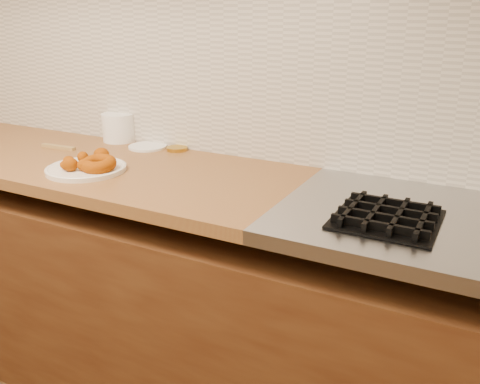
# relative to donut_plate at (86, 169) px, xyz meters

# --- Properties ---
(wall_back) EXTENTS (4.00, 0.02, 2.70)m
(wall_back) POSITION_rel_donut_plate_xyz_m (0.20, 0.43, 0.44)
(wall_back) COLOR #BEB294
(wall_back) RESTS_ON ground
(base_cabinet) EXTENTS (3.60, 0.60, 0.77)m
(base_cabinet) POSITION_rel_donut_plate_xyz_m (0.20, 0.12, -0.52)
(base_cabinet) COLOR #543117
(base_cabinet) RESTS_ON floor
(butcher_block) EXTENTS (2.30, 0.62, 0.04)m
(butcher_block) POSITION_rel_donut_plate_xyz_m (-0.45, 0.12, -0.03)
(butcher_block) COLOR olive
(butcher_block) RESTS_ON base_cabinet
(backsplash) EXTENTS (3.60, 0.02, 0.60)m
(backsplash) POSITION_rel_donut_plate_xyz_m (0.20, 0.41, 0.29)
(backsplash) COLOR beige
(backsplash) RESTS_ON wall_back
(donut_plate) EXTENTS (0.27, 0.27, 0.02)m
(donut_plate) POSITION_rel_donut_plate_xyz_m (0.00, 0.00, 0.00)
(donut_plate) COLOR white
(donut_plate) RESTS_ON butcher_block
(ring_donut) EXTENTS (0.15, 0.16, 0.05)m
(ring_donut) POSITION_rel_donut_plate_xyz_m (0.06, -0.00, 0.03)
(ring_donut) COLOR #984600
(ring_donut) RESTS_ON donut_plate
(fried_dough_chunks) EXTENTS (0.16, 0.21, 0.05)m
(fried_dough_chunks) POSITION_rel_donut_plate_xyz_m (-0.01, 0.00, 0.03)
(fried_dough_chunks) COLOR #984600
(fried_dough_chunks) RESTS_ON donut_plate
(plastic_tub) EXTENTS (0.16, 0.16, 0.11)m
(plastic_tub) POSITION_rel_donut_plate_xyz_m (-0.18, 0.39, 0.05)
(plastic_tub) COLOR white
(plastic_tub) RESTS_ON butcher_block
(tub_lid) EXTENTS (0.16, 0.16, 0.01)m
(tub_lid) POSITION_rel_donut_plate_xyz_m (-0.01, 0.35, -0.00)
(tub_lid) COLOR white
(tub_lid) RESTS_ON butcher_block
(brass_jar_lid) EXTENTS (0.08, 0.08, 0.01)m
(brass_jar_lid) POSITION_rel_donut_plate_xyz_m (0.12, 0.37, -0.00)
(brass_jar_lid) COLOR gold
(brass_jar_lid) RESTS_ON butcher_block
(wooden_utensil) EXTENTS (0.16, 0.03, 0.01)m
(wooden_utensil) POSITION_rel_donut_plate_xyz_m (-0.31, 0.17, -0.00)
(wooden_utensil) COLOR #9F7F45
(wooden_utensil) RESTS_ON butcher_block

